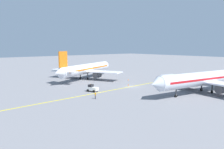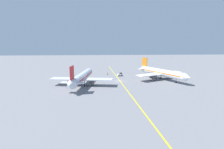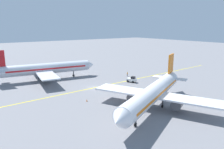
% 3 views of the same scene
% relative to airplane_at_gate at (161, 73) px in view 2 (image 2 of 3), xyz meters
% --- Properties ---
extents(ground_plane, '(400.00, 400.00, 0.00)m').
position_rel_airplane_at_gate_xyz_m(ground_plane, '(21.93, 1.89, -3.71)').
color(ground_plane, slate).
extents(apron_yellow_centreline, '(5.52, 119.91, 0.01)m').
position_rel_airplane_at_gate_xyz_m(apron_yellow_centreline, '(21.93, 1.89, -3.71)').
color(apron_yellow_centreline, yellow).
rests_on(apron_yellow_centreline, ground).
extents(airplane_at_gate, '(27.60, 33.49, 10.60)m').
position_rel_airplane_at_gate_xyz_m(airplane_at_gate, '(0.00, 0.00, 0.00)').
color(airplane_at_gate, white).
rests_on(airplane_at_gate, ground).
extents(airplane_adjacent_stand, '(28.47, 35.46, 10.60)m').
position_rel_airplane_at_gate_xyz_m(airplane_adjacent_stand, '(40.30, 10.08, 0.00)').
color(airplane_adjacent_stand, silver).
rests_on(airplane_adjacent_stand, ground).
extents(baggage_tug_white, '(3.33, 2.56, 2.11)m').
position_rel_airplane_at_gate_xyz_m(baggage_tug_white, '(20.27, -11.47, -2.81)').
color(baggage_tug_white, white).
rests_on(baggage_tug_white, ground).
extents(ground_crew_worker, '(0.53, 0.36, 1.68)m').
position_rel_airplane_at_gate_xyz_m(ground_crew_worker, '(27.47, -15.62, -2.80)').
color(ground_crew_worker, '#23232D').
rests_on(ground_crew_worker, ground).
extents(traffic_cone_near_nose, '(0.32, 0.32, 0.55)m').
position_rel_airplane_at_gate_xyz_m(traffic_cone_near_nose, '(12.81, 9.50, -3.43)').
color(traffic_cone_near_nose, orange).
rests_on(traffic_cone_near_nose, ground).
extents(traffic_cone_mid_apron, '(0.32, 0.32, 0.55)m').
position_rel_airplane_at_gate_xyz_m(traffic_cone_mid_apron, '(19.96, 2.48, -3.43)').
color(traffic_cone_mid_apron, orange).
rests_on(traffic_cone_mid_apron, ground).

